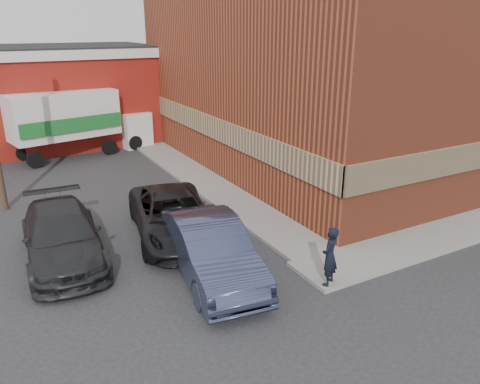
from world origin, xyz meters
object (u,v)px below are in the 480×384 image
warehouse (13,97)px  suv_a (173,215)px  brick_building (336,67)px  sedan (211,250)px  suv_b (62,236)px  man (330,256)px  box_truck (76,119)px

warehouse → suv_a: size_ratio=3.01×
brick_building → sedan: size_ratio=3.60×
warehouse → sedan: 19.87m
brick_building → suv_a: brick_building is taller
suv_a → suv_b: suv_b is taller
suv_a → suv_b: bearing=-170.7°
man → box_truck: box_truck is taller
suv_b → brick_building: bearing=23.4°
warehouse → box_truck: (2.66, -4.22, -0.81)m
brick_building → suv_a: size_ratio=3.37×
man → suv_b: 7.90m
brick_building → box_truck: 13.90m
suv_a → box_truck: 12.32m
warehouse → brick_building: bearing=-37.2°
warehouse → box_truck: warehouse is taller
man → suv_a: man is taller
brick_building → box_truck: (-11.83, 6.78, -2.68)m
warehouse → suv_a: warehouse is taller
suv_b → man: bearing=-37.6°
brick_building → suv_b: (-14.67, -5.38, -3.91)m
sedan → suv_b: 4.66m
sedan → suv_a: 3.05m
warehouse → man: bearing=-74.9°
warehouse → suv_b: bearing=-90.6°
sedan → box_truck: size_ratio=0.69×
sedan → box_truck: bearing=99.8°
brick_building → sedan: brick_building is taller
brick_building → box_truck: bearing=150.2°
suv_b → sedan: bearing=-38.7°
man → sedan: (-2.51, 2.05, -0.11)m
brick_building → warehouse: (-14.50, 11.00, -1.87)m
brick_building → warehouse: size_ratio=1.12×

